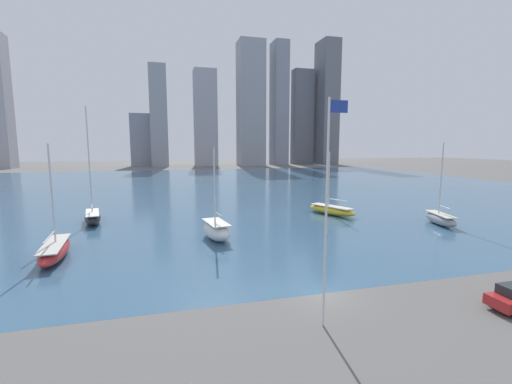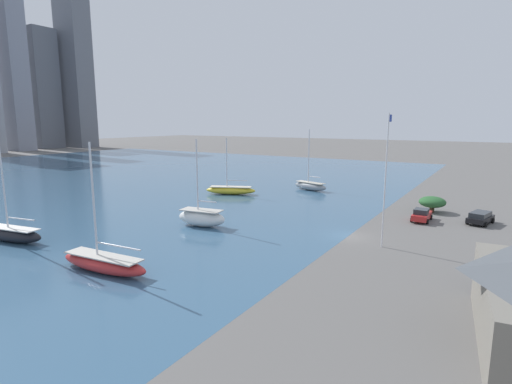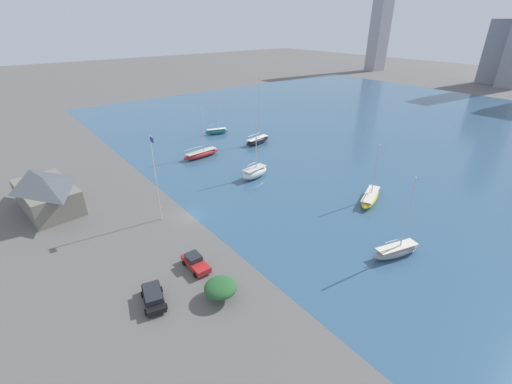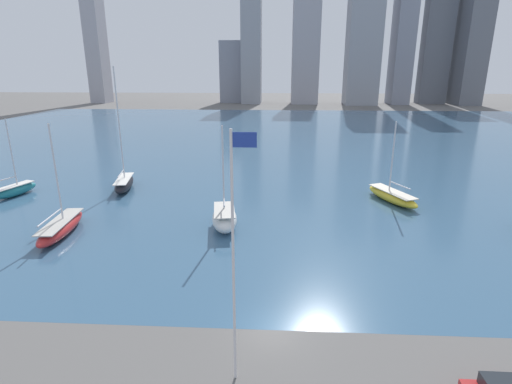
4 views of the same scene
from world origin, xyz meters
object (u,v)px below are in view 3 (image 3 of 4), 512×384
(sailboat_red, at_px, (201,154))
(sailboat_black, at_px, (258,140))
(parked_pickup_red, at_px, (195,262))
(boat_shed, at_px, (47,193))
(sailboat_white, at_px, (255,172))
(flag_pole, at_px, (156,177))
(sailboat_yellow, at_px, (370,197))
(sailboat_gray, at_px, (396,250))
(parked_wagon_black, at_px, (153,296))
(sailboat_teal, at_px, (217,131))

(sailboat_red, bearing_deg, sailboat_black, 83.06)
(sailboat_black, relative_size, parked_pickup_red, 3.55)
(boat_shed, xyz_separation_m, sailboat_white, (11.25, 34.26, -1.69))
(sailboat_black, bearing_deg, sailboat_red, -102.44)
(flag_pole, bearing_deg, sailboat_white, 99.11)
(sailboat_yellow, bearing_deg, sailboat_gray, -65.94)
(parked_wagon_black, relative_size, parked_pickup_red, 1.08)
(sailboat_gray, bearing_deg, sailboat_white, -165.86)
(flag_pole, bearing_deg, sailboat_red, 136.71)
(sailboat_red, height_order, parked_pickup_red, sailboat_red)
(sailboat_teal, relative_size, sailboat_red, 0.90)
(flag_pole, bearing_deg, parked_wagon_black, -26.92)
(flag_pole, distance_m, parked_wagon_black, 19.20)
(sailboat_teal, bearing_deg, sailboat_gray, 7.19)
(boat_shed, relative_size, flag_pole, 1.00)
(sailboat_teal, xyz_separation_m, parked_pickup_red, (46.23, -32.34, -0.01))
(flag_pole, height_order, sailboat_red, flag_pole)
(boat_shed, xyz_separation_m, parked_pickup_red, (28.36, 11.47, -1.99))
(sailboat_yellow, xyz_separation_m, parked_pickup_red, (-2.92, -32.53, 0.04))
(sailboat_white, distance_m, sailboat_red, 16.58)
(sailboat_yellow, bearing_deg, sailboat_white, -177.58)
(flag_pole, relative_size, parked_pickup_red, 2.95)
(sailboat_red, bearing_deg, parked_pickup_red, -35.92)
(sailboat_black, xyz_separation_m, sailboat_red, (-0.59, -15.82, -0.14))
(boat_shed, distance_m, sailboat_white, 36.10)
(sailboat_gray, bearing_deg, parked_pickup_red, -107.53)
(parked_wagon_black, bearing_deg, sailboat_gray, 171.69)
(boat_shed, xyz_separation_m, parked_wagon_black, (30.77, 4.87, -1.97))
(parked_wagon_black, bearing_deg, sailboat_white, -132.26)
(flag_pole, xyz_separation_m, sailboat_gray, (28.01, 20.56, -6.45))
(sailboat_black, height_order, sailboat_teal, sailboat_black)
(sailboat_white, height_order, parked_pickup_red, sailboat_white)
(flag_pole, height_order, sailboat_teal, flag_pole)
(boat_shed, height_order, sailboat_red, sailboat_red)
(sailboat_black, relative_size, sailboat_gray, 1.44)
(parked_pickup_red, bearing_deg, sailboat_gray, -32.49)
(sailboat_gray, distance_m, sailboat_yellow, 15.41)
(flag_pole, distance_m, sailboat_gray, 35.34)
(sailboat_teal, height_order, parked_pickup_red, sailboat_teal)
(boat_shed, bearing_deg, sailboat_teal, 105.92)
(sailboat_teal, height_order, sailboat_white, sailboat_white)
(sailboat_teal, bearing_deg, boat_shed, -51.05)
(parked_wagon_black, bearing_deg, boat_shed, -66.86)
(boat_shed, bearing_deg, sailboat_black, 89.18)
(parked_pickup_red, bearing_deg, flag_pole, 83.80)
(sailboat_white, xyz_separation_m, sailboat_yellow, (20.03, 9.74, -0.34))
(sailboat_black, height_order, parked_pickup_red, sailboat_black)
(sailboat_gray, bearing_deg, sailboat_teal, -174.24)
(sailboat_yellow, bearing_deg, parked_wagon_black, -114.27)
(sailboat_gray, height_order, parked_pickup_red, sailboat_gray)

